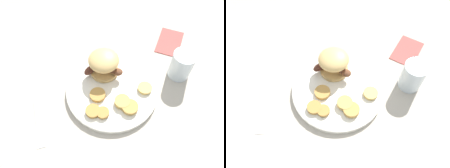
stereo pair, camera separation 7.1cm
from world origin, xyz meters
The scene contains 12 objects.
ground_plane centered at (0.00, 0.00, 0.00)m, with size 4.00×4.00×0.00m, color #B2A899.
dinner_plate centered at (0.00, 0.00, 0.01)m, with size 0.31×0.31×0.02m.
sandwich centered at (0.07, 0.03, 0.07)m, with size 0.12×0.14×0.09m.
potato_round_0 centered at (-0.03, 0.05, 0.02)m, with size 0.05×0.05×0.01m, color #BC8942.
potato_round_1 centered at (-0.09, 0.03, 0.02)m, with size 0.04×0.04×0.01m, color #BC8942.
potato_round_2 centered at (-0.09, 0.06, 0.02)m, with size 0.05×0.05×0.01m, color #BC8942.
potato_round_3 centered at (0.00, -0.11, 0.02)m, with size 0.05×0.05×0.01m, color #DBB766.
potato_round_4 centered at (-0.07, -0.06, 0.03)m, with size 0.05×0.05×0.02m, color tan.
potato_round_5 centered at (-0.06, -0.03, 0.03)m, with size 0.05×0.05×0.02m, color tan.
fork centered at (-0.13, 0.23, 0.00)m, with size 0.16×0.07×0.00m.
drinking_glass centered at (0.08, -0.23, 0.05)m, with size 0.08×0.08×0.10m.
napkin centered at (0.23, -0.22, 0.00)m, with size 0.14×0.09×0.01m, color #B24C47.
Camera 2 is at (-0.37, -0.08, 0.65)m, focal length 35.00 mm.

